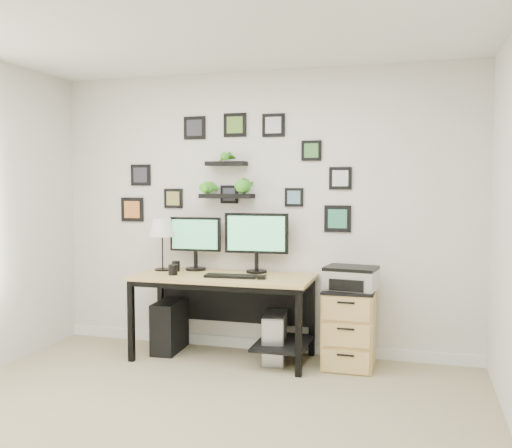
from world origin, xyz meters
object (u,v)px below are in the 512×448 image
(monitor_left, at_px, (195,239))
(table_lamp, at_px, (162,229))
(mug, at_px, (173,270))
(monitor_right, at_px, (256,237))
(printer, at_px, (351,278))
(desk, at_px, (228,289))
(pc_tower_black, at_px, (170,326))
(pc_tower_grey, at_px, (275,337))
(file_cabinet, at_px, (349,327))

(monitor_left, height_order, table_lamp, monitor_left)
(monitor_left, xyz_separation_m, table_lamp, (-0.29, -0.09, 0.10))
(monitor_left, relative_size, mug, 5.44)
(monitor_right, bearing_deg, printer, -10.27)
(desk, height_order, monitor_left, monitor_left)
(monitor_left, distance_m, pc_tower_black, 0.85)
(table_lamp, distance_m, pc_tower_grey, 1.45)
(monitor_right, distance_m, printer, 0.94)
(monitor_left, bearing_deg, pc_tower_black, -146.02)
(printer, bearing_deg, desk, -178.24)
(desk, height_order, printer, printer)
(monitor_right, relative_size, printer, 1.28)
(monitor_left, xyz_separation_m, monitor_right, (0.60, 0.00, 0.03))
(desk, bearing_deg, printer, 1.76)
(printer, bearing_deg, monitor_right, 169.73)
(monitor_right, distance_m, pc_tower_grey, 0.91)
(file_cabinet, bearing_deg, pc_tower_black, -179.65)
(table_lamp, distance_m, file_cabinet, 1.93)
(desk, distance_m, printer, 1.10)
(monitor_left, bearing_deg, file_cabinet, -5.07)
(monitor_right, bearing_deg, desk, -137.47)
(desk, xyz_separation_m, pc_tower_black, (-0.59, 0.05, -0.39))
(desk, xyz_separation_m, pc_tower_grey, (0.43, 0.01, -0.42))
(desk, bearing_deg, mug, -164.38)
(printer, bearing_deg, mug, -173.94)
(file_cabinet, relative_size, printer, 1.45)
(printer, bearing_deg, file_cabinet, 115.97)
(desk, bearing_deg, pc_tower_black, 175.38)
(table_lamp, bearing_deg, monitor_right, 6.23)
(mug, relative_size, file_cabinet, 0.14)
(table_lamp, bearing_deg, mug, -47.77)
(file_cabinet, bearing_deg, monitor_right, 171.17)
(mug, bearing_deg, pc_tower_black, 123.63)
(pc_tower_grey, bearing_deg, pc_tower_black, 178.09)
(file_cabinet, bearing_deg, printer, -64.03)
(file_cabinet, bearing_deg, pc_tower_grey, -176.09)
(monitor_right, xyz_separation_m, mug, (-0.68, -0.32, -0.28))
(desk, distance_m, monitor_left, 0.60)
(monitor_left, bearing_deg, table_lamp, -162.57)
(monitor_right, relative_size, pc_tower_black, 1.25)
(desk, distance_m, mug, 0.52)
(monitor_left, bearing_deg, monitor_right, 0.46)
(table_lamp, height_order, printer, table_lamp)
(monitor_right, xyz_separation_m, pc_tower_black, (-0.80, -0.14, -0.84))
(desk, xyz_separation_m, printer, (1.09, 0.03, 0.14))
(desk, xyz_separation_m, file_cabinet, (1.08, 0.06, -0.29))
(mug, distance_m, pc_tower_grey, 1.09)
(monitor_left, distance_m, mug, 0.41)
(desk, height_order, monitor_right, monitor_right)
(monitor_right, relative_size, mug, 6.41)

